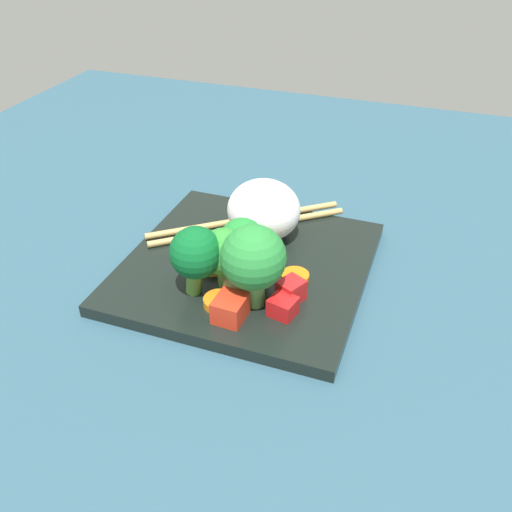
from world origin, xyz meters
TOP-DOWN VIEW (x-y plane):
  - ground_plane at (0.00, 0.00)cm, footprint 110.00×110.00cm
  - square_plate at (0.00, 0.00)cm, footprint 23.65×23.65cm
  - rice_mound at (-0.39, 5.13)cm, footprint 10.83×10.80cm
  - broccoli_floret_0 at (-0.68, -4.28)cm, footprint 4.39×4.39cm
  - broccoli_floret_1 at (2.81, -5.95)cm, footprint 5.73×5.73cm
  - broccoli_floret_2 at (-2.58, -6.00)cm, footprint 4.78×4.78cm
  - broccoli_floret_3 at (2.05, -3.03)cm, footprint 3.92×3.92cm
  - broccoli_floret_4 at (0.29, -1.26)cm, footprint 4.50×4.50cm
  - carrot_slice_0 at (2.17, -0.23)cm, footprint 3.12×3.12cm
  - carrot_slice_1 at (-0.24, -7.23)cm, footprint 4.00×4.00cm
  - carrot_slice_2 at (5.38, -1.42)cm, footprint 3.71×3.71cm
  - carrot_slice_3 at (-2.73, -2.11)cm, footprint 3.45×3.45cm
  - pepper_chunk_0 at (1.60, -8.52)cm, footprint 2.72×3.03cm
  - pepper_chunk_1 at (5.73, -6.53)cm, footprint 2.67×2.54cm
  - pepper_chunk_3 at (-1.72, 0.39)cm, footprint 2.95×3.34cm
  - pepper_chunk_4 at (5.83, -4.38)cm, footprint 2.74×2.86cm
  - chicken_piece_1 at (1.00, -5.48)cm, footprint 3.73×3.83cm
  - chicken_piece_2 at (0.36, 1.31)cm, footprint 2.91×2.59cm
  - chopstick_pair at (-2.32, 6.26)cm, footprint 18.83×15.38cm

SIDE VIEW (x-z plane):
  - ground_plane at x=0.00cm, z-range -2.00..0.00cm
  - square_plate at x=0.00cm, z-range 0.00..1.24cm
  - carrot_slice_0 at x=2.17cm, z-range 1.24..1.86cm
  - carrot_slice_3 at x=-2.73cm, z-range 1.24..1.91cm
  - chopstick_pair at x=-2.32cm, z-range 1.24..1.95cm
  - carrot_slice_2 at x=5.38cm, z-range 1.24..1.95cm
  - carrot_slice_1 at x=-0.24cm, z-range 1.24..2.01cm
  - pepper_chunk_3 at x=-1.72cm, z-range 1.24..2.89cm
  - pepper_chunk_1 at x=5.73cm, z-range 1.24..2.94cm
  - chicken_piece_2 at x=0.36cm, z-range 1.24..3.14cm
  - chicken_piece_1 at x=1.00cm, z-range 1.24..3.30cm
  - pepper_chunk_4 at x=5.83cm, z-range 1.24..3.33cm
  - pepper_chunk_0 at x=1.60cm, z-range 1.24..3.37cm
  - broccoli_floret_4 at x=0.29cm, z-range 1.52..7.02cm
  - rice_mound at x=-0.39cm, z-range 1.24..7.46cm
  - broccoli_floret_3 at x=2.05cm, z-range 1.79..7.18cm
  - broccoli_floret_0 at x=-0.68cm, z-range 1.89..7.88cm
  - broccoli_floret_2 at x=-2.58cm, z-range 2.02..8.78cm
  - broccoli_floret_1 at x=2.81cm, z-range 2.06..10.02cm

